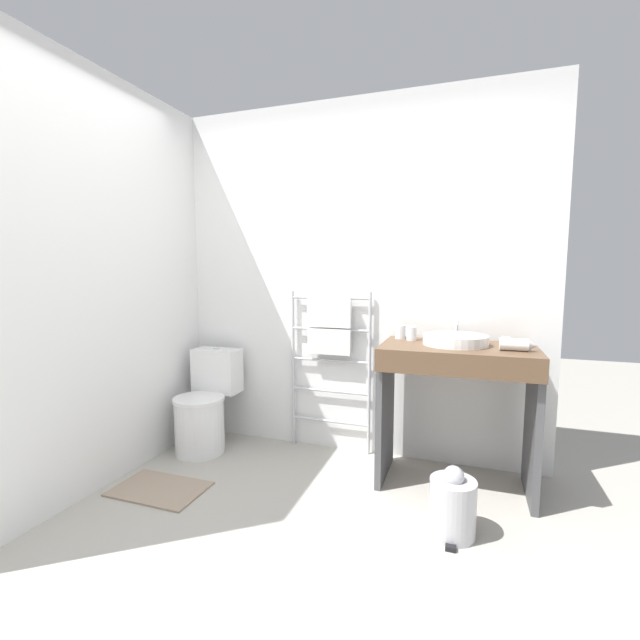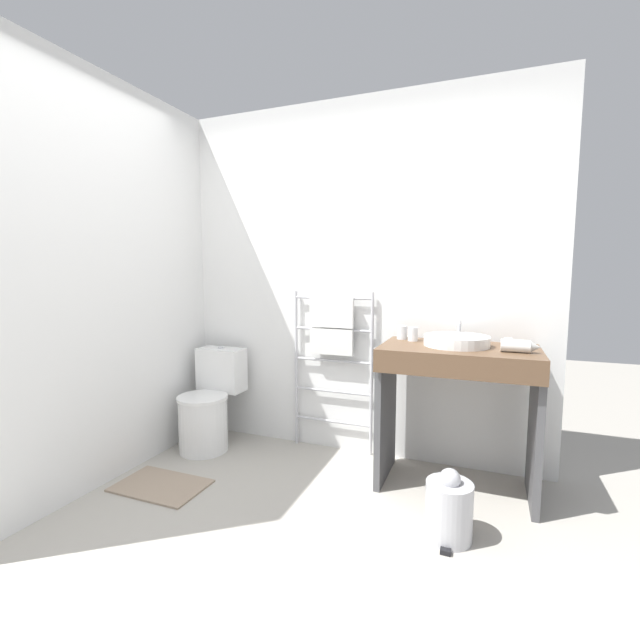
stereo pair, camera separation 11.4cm
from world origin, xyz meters
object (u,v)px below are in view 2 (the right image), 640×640
(cup_near_edge, at_px, (413,334))
(hair_dryer, at_px, (517,346))
(trash_bin, at_px, (449,509))
(toilet, at_px, (209,406))
(cup_near_wall, at_px, (402,333))
(sink_basin, at_px, (456,340))
(towel_radiator, at_px, (332,340))

(cup_near_edge, height_order, hair_dryer, cup_near_edge)
(trash_bin, bearing_deg, toilet, 164.05)
(cup_near_wall, relative_size, trash_bin, 0.24)
(cup_near_wall, xyz_separation_m, trash_bin, (0.39, -0.72, -0.78))
(sink_basin, relative_size, hair_dryer, 1.90)
(cup_near_edge, relative_size, hair_dryer, 0.44)
(towel_radiator, bearing_deg, hair_dryer, -14.50)
(cup_near_edge, relative_size, trash_bin, 0.24)
(cup_near_wall, relative_size, cup_near_edge, 0.99)
(toilet, distance_m, cup_near_wall, 1.57)
(sink_basin, distance_m, hair_dryer, 0.34)
(hair_dryer, height_order, trash_bin, hair_dryer)
(cup_near_edge, xyz_separation_m, trash_bin, (0.31, -0.67, -0.78))
(cup_near_wall, bearing_deg, trash_bin, -61.71)
(hair_dryer, relative_size, trash_bin, 0.56)
(sink_basin, bearing_deg, hair_dryer, -14.21)
(towel_radiator, xyz_separation_m, cup_near_wall, (0.53, -0.09, 0.09))
(sink_basin, relative_size, cup_near_edge, 4.36)
(toilet, bearing_deg, trash_bin, -15.95)
(towel_radiator, relative_size, hair_dryer, 5.84)
(trash_bin, bearing_deg, cup_near_wall, 118.29)
(cup_near_edge, distance_m, trash_bin, 1.08)
(towel_radiator, distance_m, cup_near_wall, 0.55)
(cup_near_edge, height_order, trash_bin, cup_near_edge)
(towel_radiator, height_order, trash_bin, towel_radiator)
(towel_radiator, relative_size, trash_bin, 3.27)
(towel_radiator, distance_m, trash_bin, 1.41)
(towel_radiator, distance_m, hair_dryer, 1.27)
(towel_radiator, relative_size, sink_basin, 3.07)
(sink_basin, bearing_deg, cup_near_wall, 157.96)
(sink_basin, xyz_separation_m, hair_dryer, (0.33, -0.08, 0.00))
(toilet, xyz_separation_m, trash_bin, (1.82, -0.52, -0.16))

